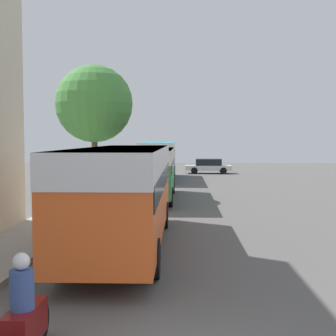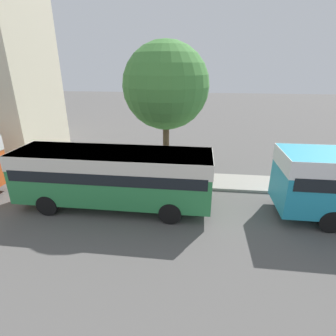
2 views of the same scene
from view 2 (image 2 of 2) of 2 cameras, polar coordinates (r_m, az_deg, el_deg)
The scene contains 3 objects.
building_midblock at distance 23.86m, azimuth -32.80°, elevation 16.40°, with size 6.16×6.35×11.58m.
bus_following at distance 12.71m, azimuth -11.90°, elevation -0.75°, with size 2.62×9.31×2.85m.
street_tree at distance 14.80m, azimuth -0.46°, elevation 17.35°, with size 4.66×4.66×7.70m.
Camera 2 is at (9.43, 24.22, 6.58)m, focal length 28.00 mm.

